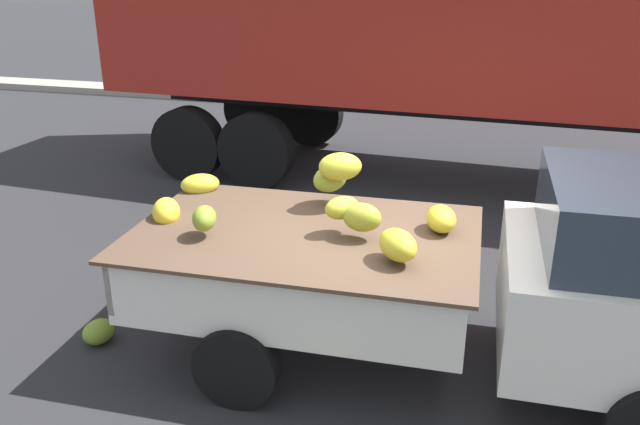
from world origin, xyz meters
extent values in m
plane|color=#28282B|center=(0.00, 0.00, 0.00)|extent=(220.00, 220.00, 0.00)
cube|color=gray|center=(0.00, 9.19, 0.08)|extent=(80.00, 0.80, 0.16)
cube|color=silver|center=(1.77, -0.17, 0.79)|extent=(1.92, 1.70, 0.78)
cube|color=#28333D|center=(1.58, -0.17, 1.44)|extent=(1.07, 1.48, 0.52)
cube|color=silver|center=(-0.70, -0.23, 0.58)|extent=(2.63, 1.72, 0.08)
cube|color=silver|center=(-0.72, 0.57, 0.84)|extent=(2.59, 0.12, 0.44)
cube|color=silver|center=(-0.68, -1.04, 0.84)|extent=(2.59, 0.12, 0.44)
cube|color=silver|center=(0.57, -0.20, 0.84)|extent=(0.09, 1.66, 0.44)
cube|color=silver|center=(-1.97, -0.26, 0.84)|extent=(0.09, 1.66, 0.44)
cube|color=#B21914|center=(-0.72, 0.60, 0.80)|extent=(2.48, 0.08, 0.07)
cube|color=brown|center=(-0.70, -0.23, 1.07)|extent=(2.75, 1.85, 0.03)
ellipsoid|color=gold|center=(-0.40, -0.21, 1.31)|extent=(0.33, 0.34, 0.18)
ellipsoid|color=gold|center=(-0.55, 0.31, 1.47)|extent=(0.43, 0.37, 0.23)
ellipsoid|color=gold|center=(0.09, -0.60, 1.22)|extent=(0.40, 0.42, 0.22)
ellipsoid|color=gold|center=(-1.91, 0.44, 1.14)|extent=(0.42, 0.38, 0.20)
ellipsoid|color=#A0A82D|center=(-0.24, -0.27, 1.27)|extent=(0.31, 0.22, 0.22)
ellipsoid|color=yellow|center=(-1.89, -0.26, 1.14)|extent=(0.33, 0.38, 0.24)
ellipsoid|color=olive|center=(-0.66, 0.41, 1.32)|extent=(0.36, 0.37, 0.23)
ellipsoid|color=gold|center=(0.33, 0.05, 1.19)|extent=(0.31, 0.38, 0.21)
ellipsoid|color=olive|center=(-1.41, -0.54, 1.24)|extent=(0.24, 0.30, 0.19)
cylinder|color=black|center=(1.79, 0.63, 0.32)|extent=(0.64, 0.22, 0.64)
cylinder|color=black|center=(-1.03, 0.56, 0.32)|extent=(0.64, 0.22, 0.64)
cylinder|color=black|center=(-0.98, -1.04, 0.32)|extent=(0.64, 0.22, 0.64)
cube|color=black|center=(1.10, 4.60, 1.10)|extent=(11.05, 1.00, 0.30)
cylinder|color=black|center=(-2.43, 5.99, 0.54)|extent=(1.09, 0.36, 1.08)
cylinder|color=black|center=(-2.56, 3.60, 0.54)|extent=(1.09, 0.36, 1.08)
cylinder|color=black|center=(-3.51, 6.05, 0.54)|extent=(1.09, 0.36, 1.08)
cylinder|color=black|center=(-3.64, 3.66, 0.54)|extent=(1.09, 0.36, 1.08)
ellipsoid|color=olive|center=(-2.44, -0.60, 0.10)|extent=(0.31, 0.35, 0.21)
camera|label=1|loc=(0.65, -4.73, 3.10)|focal=36.47mm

